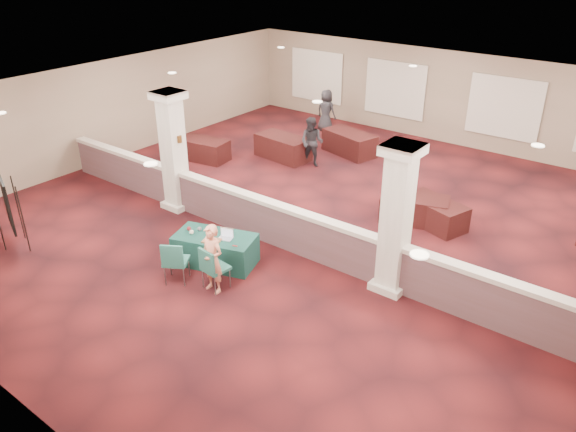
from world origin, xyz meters
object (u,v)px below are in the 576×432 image
Objects in this scene: far_table_back_left at (283,147)px; attendee_a at (312,142)px; woman at (212,259)px; far_table_front_right at (434,213)px; attendee_d at (326,111)px; attendee_b at (405,177)px; far_table_back_center at (349,143)px; easel_board at (7,205)px; conf_chair_side at (174,259)px; conf_chair_main at (212,266)px; near_table at (215,249)px; far_table_front_left at (203,149)px; far_table_front_center at (414,209)px.

attendee_a is at bearing -0.32° from far_table_back_left.
woman reaches higher than far_table_front_right.
attendee_d reaches higher than far_table_back_left.
woman is 0.86× the size of attendee_b.
far_table_front_right is at bearing -13.48° from far_table_back_left.
woman reaches higher than far_table_back_center.
easel_board and attendee_b have the same top height.
far_table_back_center is at bearing 48.24° from far_table_back_left.
attendee_d is at bearing 75.70° from conf_chair_side.
conf_chair_main is 7.88m from far_table_back_left.
attendee_a reaches higher than near_table.
conf_chair_side is 0.59× the size of far_table_front_left.
far_table_back_center reaches higher than far_table_front_left.
far_table_front_right is at bearing -35.02° from far_table_back_center.
far_table_back_center is (-1.37, 7.91, 0.03)m from near_table.
easel_board is 8.94m from attendee_a.
easel_board is at bearing 86.63° from attendee_d.
attendee_b is at bearing 50.71° from near_table.
attendee_d is at bearing 106.61° from easel_board.
far_table_back_left is at bearing -158.84° from attendee_b.
far_table_front_center is at bearing -33.97° from attendee_a.
far_table_front_right is 8.03m from attendee_d.
far_table_front_left is 2.64m from far_table_back_left.
near_table is 5.63m from attendee_b.
attendee_a is at bearing 27.89° from far_table_front_left.
far_table_front_right is at bearing 145.26° from attendee_d.
far_table_front_left reaches higher than far_table_front_right.
easel_board is at bearing 165.17° from conf_chair_side.
easel_board reaches higher than far_table_front_right.
conf_chair_side is at bearing -49.36° from far_table_front_left.
conf_chair_side is 7.84m from far_table_back_left.
easel_board is 11.85m from attendee_d.
conf_chair_main is (0.70, -0.81, 0.23)m from near_table.
far_table_back_left is 5.03m from attendee_b.
easel_board reaches higher than conf_chair_main.
easel_board reaches higher than far_table_back_center.
attendee_b reaches higher than far_table_front_right.
far_table_back_center is at bearing 81.57° from near_table.
far_table_back_center is (-1.28, 9.02, -0.21)m from conf_chair_side.
conf_chair_main is 0.62× the size of attendee_d.
conf_chair_main is at bearing -109.56° from far_table_front_center.
far_table_back_left is 1.01× the size of far_table_back_center.
easel_board is 6.95m from far_table_front_left.
far_table_back_left reaches higher than far_table_back_center.
far_table_front_right is (0.50, 0.13, -0.01)m from far_table_front_center.
attendee_a is (-0.36, -1.72, 0.43)m from far_table_back_center.
attendee_a is at bearing -101.79° from far_table_back_center.
far_table_front_right is at bearing 68.76° from woman.
near_table is at bearing -80.16° from far_table_back_center.
conf_chair_main is 5.25m from easel_board.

